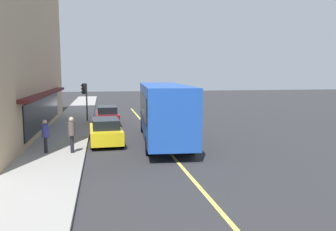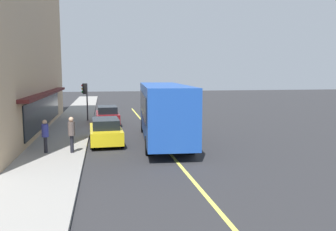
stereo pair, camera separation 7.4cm
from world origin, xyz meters
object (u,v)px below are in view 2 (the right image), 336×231
(traffic_light, at_px, (85,93))
(car_yellow, at_px, (106,131))
(pedestrian_waiting, at_px, (71,131))
(car_maroon, at_px, (107,115))
(pedestrian_near_storefront, at_px, (45,133))
(bus, at_px, (163,109))
(car_white, at_px, (163,107))

(traffic_light, xyz_separation_m, car_yellow, (-9.51, -1.61, -1.79))
(traffic_light, height_order, pedestrian_waiting, traffic_light)
(car_maroon, relative_size, pedestrian_near_storefront, 2.56)
(traffic_light, height_order, car_yellow, traffic_light)
(bus, distance_m, pedestrian_waiting, 6.02)
(bus, bearing_deg, car_maroon, 22.88)
(traffic_light, height_order, car_white, traffic_light)
(car_yellow, bearing_deg, car_white, -22.73)
(traffic_light, height_order, pedestrian_near_storefront, traffic_light)
(traffic_light, relative_size, car_yellow, 0.73)
(car_yellow, bearing_deg, pedestrian_waiting, 148.02)
(bus, bearing_deg, car_white, -9.66)
(car_maroon, relative_size, car_yellow, 1.00)
(car_white, bearing_deg, car_yellow, 157.27)
(car_white, xyz_separation_m, pedestrian_waiting, (-16.89, 7.64, 0.52))
(traffic_light, bearing_deg, bus, -151.37)
(pedestrian_waiting, bearing_deg, car_maroon, -10.21)
(pedestrian_near_storefront, bearing_deg, car_white, -28.26)
(bus, height_order, pedestrian_near_storefront, bus)
(traffic_light, relative_size, pedestrian_near_storefront, 1.88)
(pedestrian_waiting, bearing_deg, car_yellow, -31.98)
(traffic_light, distance_m, car_white, 9.01)
(bus, distance_m, car_yellow, 3.74)
(car_maroon, bearing_deg, car_yellow, 178.47)
(traffic_light, xyz_separation_m, car_white, (4.62, -7.53, -1.79))
(bus, bearing_deg, pedestrian_near_storefront, 111.77)
(bus, bearing_deg, traffic_light, 28.63)
(car_yellow, bearing_deg, pedestrian_near_storefront, 129.73)
(pedestrian_near_storefront, distance_m, pedestrian_waiting, 1.34)
(car_yellow, xyz_separation_m, pedestrian_near_storefront, (-2.52, 3.03, 0.43))
(pedestrian_near_storefront, height_order, pedestrian_waiting, pedestrian_waiting)
(car_maroon, distance_m, car_white, 8.41)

